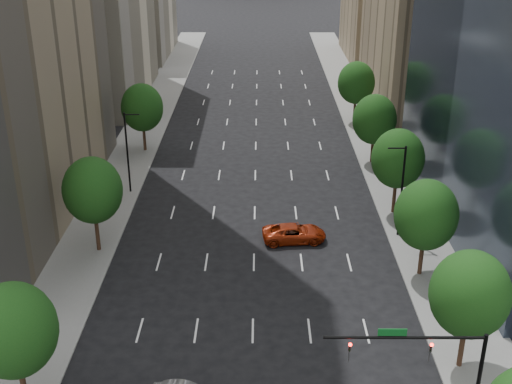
{
  "coord_description": "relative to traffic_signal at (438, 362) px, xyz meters",
  "views": [
    {
      "loc": [
        0.45,
        0.21,
        28.77
      ],
      "look_at": [
        0.2,
        47.11,
        8.0
      ],
      "focal_mm": 45.93,
      "sensor_mm": 36.0,
      "label": 1
    }
  ],
  "objects": [
    {
      "name": "sidewalk_left",
      "position": [
        -26.03,
        30.0,
        -5.1
      ],
      "size": [
        6.0,
        200.0,
        0.15
      ],
      "primitive_type": "cube",
      "color": "slate",
      "rests_on": "ground"
    },
    {
      "name": "sidewalk_right",
      "position": [
        4.97,
        30.0,
        -5.1
      ],
      "size": [
        6.0,
        200.0,
        0.15
      ],
      "primitive_type": "cube",
      "color": "slate",
      "rests_on": "ground"
    },
    {
      "name": "filler_left",
      "position": [
        -35.53,
        106.0,
        3.83
      ],
      "size": [
        14.0,
        26.0,
        18.0
      ],
      "primitive_type": "cube",
      "color": "beige",
      "rests_on": "ground"
    },
    {
      "name": "parking_tan_right",
      "position": [
        14.47,
        70.0,
        9.83
      ],
      "size": [
        14.0,
        30.0,
        30.0
      ],
      "primitive_type": "cube",
      "color": "#8C7759",
      "rests_on": "ground"
    },
    {
      "name": "filler_right",
      "position": [
        14.47,
        103.0,
        2.83
      ],
      "size": [
        14.0,
        26.0,
        16.0
      ],
      "primitive_type": "cube",
      "color": "#8C7759",
      "rests_on": "ground"
    },
    {
      "name": "tree_right_1",
      "position": [
        3.47,
        6.0,
        0.58
      ],
      "size": [
        5.2,
        5.2,
        8.75
      ],
      "color": "#382316",
      "rests_on": "ground"
    },
    {
      "name": "tree_right_2",
      "position": [
        3.47,
        18.0,
        0.43
      ],
      "size": [
        5.2,
        5.2,
        8.61
      ],
      "color": "#382316",
      "rests_on": "ground"
    },
    {
      "name": "tree_right_3",
      "position": [
        3.47,
        30.0,
        0.72
      ],
      "size": [
        5.2,
        5.2,
        8.89
      ],
      "color": "#382316",
      "rests_on": "ground"
    },
    {
      "name": "tree_right_4",
      "position": [
        3.47,
        44.0,
        0.29
      ],
      "size": [
        5.2,
        5.2,
        8.46
      ],
      "color": "#382316",
      "rests_on": "ground"
    },
    {
      "name": "tree_right_5",
      "position": [
        3.47,
        60.0,
        0.58
      ],
      "size": [
        5.2,
        5.2,
        8.75
      ],
      "color": "#382316",
      "rests_on": "ground"
    },
    {
      "name": "tree_left_0",
      "position": [
        -24.53,
        2.0,
        0.58
      ],
      "size": [
        5.2,
        5.2,
        8.75
      ],
      "color": "#382316",
      "rests_on": "ground"
    },
    {
      "name": "tree_left_1",
      "position": [
        -24.53,
        22.0,
        0.79
      ],
      "size": [
        5.2,
        5.2,
        8.97
      ],
      "color": "#382316",
      "rests_on": "ground"
    },
    {
      "name": "tree_left_2",
      "position": [
        -24.53,
        48.0,
        0.5
      ],
      "size": [
        5.2,
        5.2,
        8.68
      ],
      "color": "#382316",
      "rests_on": "ground"
    },
    {
      "name": "streetlight_rn",
      "position": [
        2.91,
        25.0,
        -0.33
      ],
      "size": [
        1.7,
        0.2,
        9.0
      ],
      "color": "black",
      "rests_on": "ground"
    },
    {
      "name": "streetlight_ln",
      "position": [
        -23.96,
        35.0,
        -0.33
      ],
      "size": [
        1.7,
        0.2,
        9.0
      ],
      "color": "black",
      "rests_on": "ground"
    },
    {
      "name": "traffic_signal",
      "position": [
        0.0,
        0.0,
        0.0
      ],
      "size": [
        9.12,
        0.4,
        7.38
      ],
      "color": "black",
      "rests_on": "ground"
    },
    {
      "name": "car_red_far",
      "position": [
        -6.83,
        23.96,
        -4.36
      ],
      "size": [
        6.12,
        3.29,
        1.63
      ],
      "primitive_type": "imported",
      "rotation": [
        0.0,
        0.0,
        1.67
      ],
      "color": "maroon",
      "rests_on": "ground"
    }
  ]
}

